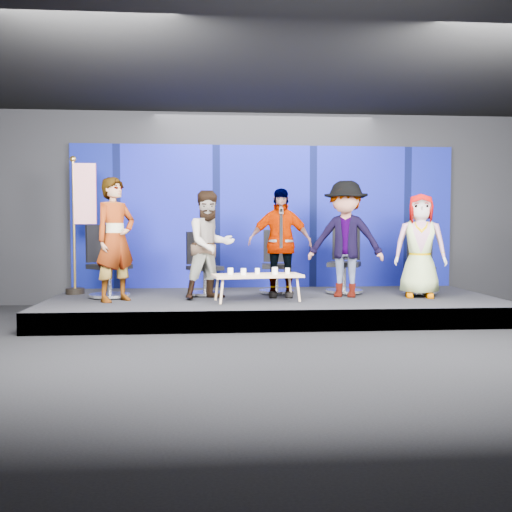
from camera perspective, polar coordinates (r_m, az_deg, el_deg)
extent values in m
plane|color=black|center=(6.74, 4.07, -9.21)|extent=(10.00, 10.00, 0.00)
cube|color=black|center=(10.57, 0.87, 4.76)|extent=(10.00, 0.02, 3.50)
cube|color=black|center=(2.72, 17.01, 9.73)|extent=(10.00, 0.02, 3.50)
cube|color=black|center=(6.91, 4.19, 20.47)|extent=(10.00, 8.00, 0.02)
cube|color=black|center=(9.16, 1.74, -5.00)|extent=(7.00, 3.00, 0.30)
cube|color=#060D4E|center=(10.51, 0.90, 3.95)|extent=(7.00, 0.08, 2.60)
cylinder|color=silver|center=(9.26, -14.42, -3.87)|extent=(0.91, 0.91, 0.06)
cylinder|color=silver|center=(9.23, -14.44, -2.35)|extent=(0.08, 0.08, 0.43)
cube|color=black|center=(9.21, -14.46, -1.02)|extent=(0.73, 0.73, 0.08)
cube|color=black|center=(9.41, -15.41, 1.21)|extent=(0.37, 0.38, 0.59)
imported|color=black|center=(8.75, -13.88, 1.62)|extent=(0.79, 0.79, 1.85)
cylinder|color=silver|center=(9.31, -5.12, -3.77)|extent=(0.78, 0.78, 0.06)
cylinder|color=silver|center=(9.28, -5.13, -2.41)|extent=(0.07, 0.07, 0.39)
cube|color=black|center=(9.27, -5.13, -1.21)|extent=(0.63, 0.63, 0.07)
cube|color=black|center=(9.46, -5.76, 0.81)|extent=(0.40, 0.24, 0.53)
imported|color=black|center=(8.80, -4.62, 1.12)|extent=(1.01, 0.93, 1.67)
cylinder|color=silver|center=(9.54, 2.06, -3.60)|extent=(0.65, 0.65, 0.06)
cylinder|color=silver|center=(9.51, 2.06, -2.22)|extent=(0.07, 0.07, 0.40)
cube|color=black|center=(9.50, 2.06, -1.02)|extent=(0.52, 0.52, 0.07)
cube|color=black|center=(9.72, 2.04, 1.02)|extent=(0.44, 0.09, 0.55)
imported|color=black|center=(9.03, 2.39, 1.32)|extent=(1.05, 0.52, 1.72)
cylinder|color=silver|center=(9.66, 8.79, -3.53)|extent=(0.82, 0.82, 0.06)
cylinder|color=silver|center=(9.64, 8.80, -2.08)|extent=(0.07, 0.07, 0.43)
cube|color=black|center=(9.62, 8.81, -0.81)|extent=(0.66, 0.66, 0.07)
cube|color=black|center=(9.86, 9.01, 1.33)|extent=(0.46, 0.21, 0.59)
imported|color=black|center=(9.15, 8.94, 1.69)|extent=(1.35, 1.05, 1.84)
cylinder|color=silver|center=(9.86, 16.10, -3.50)|extent=(0.70, 0.70, 0.06)
cylinder|color=silver|center=(9.84, 16.12, -2.24)|extent=(0.07, 0.07, 0.38)
cube|color=black|center=(9.83, 16.13, -1.14)|extent=(0.56, 0.56, 0.07)
cube|color=black|center=(10.04, 16.05, 0.74)|extent=(0.41, 0.16, 0.52)
imported|color=black|center=(9.36, 16.10, 1.01)|extent=(0.91, 0.72, 1.64)
cube|color=tan|center=(8.54, 0.12, -1.97)|extent=(1.38, 0.75, 0.04)
cylinder|color=tan|center=(8.23, -3.46, -3.58)|extent=(0.04, 0.04, 0.36)
cylinder|color=tan|center=(8.66, -3.93, -3.26)|extent=(0.04, 0.04, 0.36)
cylinder|color=tan|center=(8.50, 4.25, -3.38)|extent=(0.04, 0.04, 0.36)
cylinder|color=tan|center=(8.91, 3.42, -3.08)|extent=(0.04, 0.04, 0.36)
cylinder|color=silver|center=(8.52, -2.58, -1.52)|extent=(0.08, 0.08, 0.10)
cylinder|color=silver|center=(8.43, -1.26, -1.57)|extent=(0.08, 0.08, 0.10)
cylinder|color=silver|center=(8.63, 0.14, -1.50)|extent=(0.07, 0.07, 0.08)
cylinder|color=silver|center=(8.54, 1.90, -1.48)|extent=(0.09, 0.09, 0.11)
cylinder|color=silver|center=(8.68, 3.17, -1.48)|extent=(0.07, 0.07, 0.08)
cylinder|color=black|center=(9.95, -17.64, -3.36)|extent=(0.30, 0.30, 0.09)
cylinder|color=gold|center=(9.89, -17.74, 2.93)|extent=(0.04, 0.04, 2.09)
sphere|color=gold|center=(9.95, -17.84, 9.22)|extent=(0.10, 0.10, 0.10)
cube|color=#AC1325|center=(9.85, -16.73, 5.98)|extent=(0.36, 0.06, 1.00)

